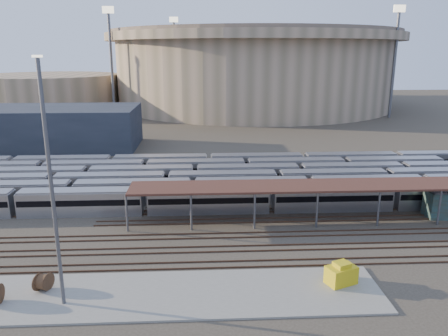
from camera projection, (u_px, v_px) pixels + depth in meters
ground at (187, 234)px, 57.96m from camera, size 420.00×420.00×0.00m
apron at (132, 295)px, 43.22m from camera, size 50.00×9.00×0.20m
subway_trains at (177, 181)px, 75.20m from camera, size 123.87×23.90×3.60m
inspection_shed at (343, 186)px, 61.63m from camera, size 60.30×6.00×5.30m
empty_tracks at (186, 250)px, 53.11m from camera, size 170.00×9.62×0.18m
stadium at (253, 67)px, 189.85m from camera, size 124.00×124.00×32.50m
secondary_arena at (49, 92)px, 178.37m from camera, size 56.00×56.00×14.00m
service_building at (51, 128)px, 107.88m from camera, size 42.00×20.00×10.00m
floodlight_0 at (111, 58)px, 157.05m from camera, size 4.00×1.00×38.40m
floodlight_2 at (395, 59)px, 152.49m from camera, size 4.00×1.00×38.40m
floodlight_3 at (175, 56)px, 206.25m from camera, size 4.00×1.00×38.40m
cable_reel_east at (43, 282)px, 43.78m from camera, size 1.59×2.05×1.81m
yard_light_pole at (51, 188)px, 38.70m from camera, size 0.82×0.36×23.01m
yellow_equipment at (341, 275)px, 45.06m from camera, size 3.51×2.89×1.89m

